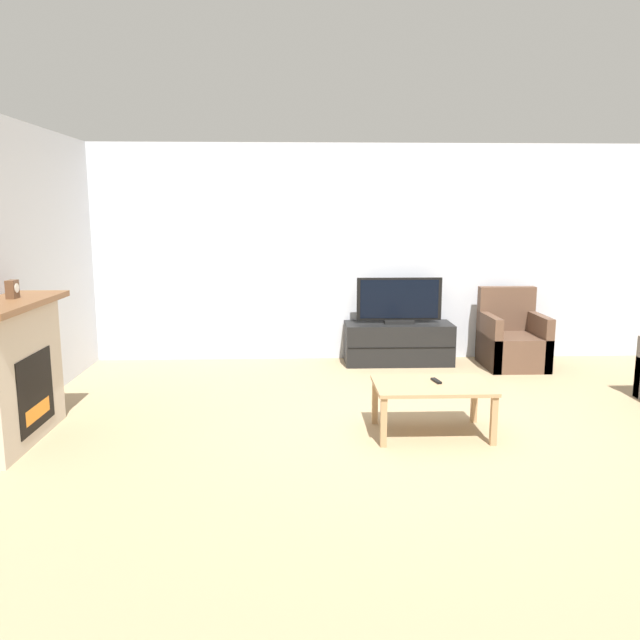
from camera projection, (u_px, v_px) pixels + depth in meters
ground_plane at (414, 431)px, 5.39m from camera, size 24.00×24.00×0.00m
wall_back at (376, 253)px, 7.87m from camera, size 12.00×0.06×2.70m
fireplace at (10, 371)px, 5.05m from camera, size 0.51×1.33×1.17m
mantel_clock at (12, 289)px, 5.07m from camera, size 0.08×0.11×0.15m
tv_stand at (398, 343)px, 7.75m from camera, size 1.32×0.53×0.51m
tv at (399, 302)px, 7.66m from camera, size 1.05×0.18×0.57m
armchair at (512, 342)px, 7.60m from camera, size 0.70×0.76×0.95m
coffee_table at (432, 390)px, 5.27m from camera, size 0.98×0.64×0.44m
remote at (436, 381)px, 5.31m from camera, size 0.07×0.15×0.02m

